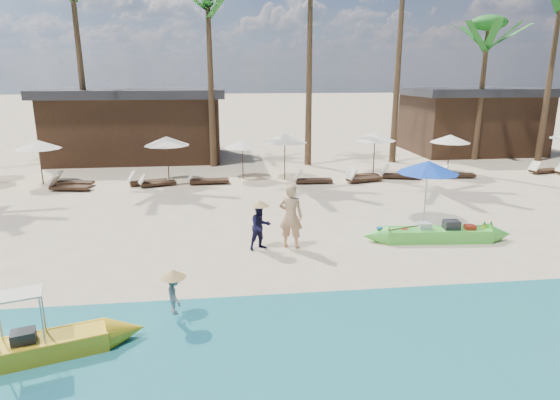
{
  "coord_description": "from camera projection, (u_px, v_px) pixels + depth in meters",
  "views": [
    {
      "loc": [
        -2.77,
        -12.78,
        5.17
      ],
      "look_at": [
        -0.97,
        2.0,
        1.16
      ],
      "focal_mm": 30.0,
      "sensor_mm": 36.0,
      "label": 1
    }
  ],
  "objects": [
    {
      "name": "palm_6",
      "position": [
        487.0,
        41.0,
        27.5
      ],
      "size": [
        2.08,
        2.08,
        8.51
      ],
      "color": "brown",
      "rests_on": "ground"
    },
    {
      "name": "resort_parasol_3",
      "position": [
        38.0,
        144.0,
        22.18
      ],
      "size": [
        2.09,
        2.09,
        2.16
      ],
      "color": "#372016",
      "rests_on": "ground"
    },
    {
      "name": "resort_parasol_8",
      "position": [
        450.0,
        139.0,
        24.36
      ],
      "size": [
        2.07,
        2.07,
        2.13
      ],
      "color": "#372016",
      "rests_on": "ground"
    },
    {
      "name": "resort_parasol_5",
      "position": [
        242.0,
        144.0,
        23.55
      ],
      "size": [
        1.91,
        1.91,
        1.96
      ],
      "color": "#372016",
      "rests_on": "ground"
    },
    {
      "name": "lounger_4_left",
      "position": [
        156.0,
        183.0,
        22.2
      ],
      "size": [
        1.79,
        1.04,
        0.58
      ],
      "rotation": [
        0.0,
        0.0,
        0.32
      ],
      "color": "#372016",
      "rests_on": "ground"
    },
    {
      "name": "lounger_5_left",
      "position": [
        206.0,
        180.0,
        22.68
      ],
      "size": [
        2.0,
        0.67,
        0.67
      ],
      "rotation": [
        0.0,
        0.0,
        0.03
      ],
      "color": "#372016",
      "rests_on": "ground"
    },
    {
      "name": "tourist",
      "position": [
        291.0,
        216.0,
        14.2
      ],
      "size": [
        0.85,
        0.7,
        2.0
      ],
      "primitive_type": "imported",
      "rotation": [
        0.0,
        0.0,
        2.79
      ],
      "color": "tan",
      "rests_on": "ground"
    },
    {
      "name": "lounger_3_right",
      "position": [
        68.0,
        186.0,
        21.41
      ],
      "size": [
        1.95,
        0.87,
        0.64
      ],
      "rotation": [
        0.0,
        0.0,
        -0.16
      ],
      "color": "#372016",
      "rests_on": "ground"
    },
    {
      "name": "blue_umbrella",
      "position": [
        428.0,
        167.0,
        16.18
      ],
      "size": [
        2.12,
        2.12,
        2.29
      ],
      "color": "#99999E",
      "rests_on": "ground"
    },
    {
      "name": "lounger_8_left",
      "position": [
        455.0,
        174.0,
        24.07
      ],
      "size": [
        1.86,
        0.77,
        0.61
      ],
      "rotation": [
        0.0,
        0.0,
        -0.12
      ],
      "color": "#372016",
      "rests_on": "ground"
    },
    {
      "name": "lounger_6_right",
      "position": [
        362.0,
        178.0,
        23.08
      ],
      "size": [
        2.0,
        1.1,
        0.65
      ],
      "rotation": [
        0.0,
        0.0,
        0.28
      ],
      "color": "#372016",
      "rests_on": "ground"
    },
    {
      "name": "lounger_3_left",
      "position": [
        71.0,
        182.0,
        22.27
      ],
      "size": [
        1.93,
        0.83,
        0.63
      ],
      "rotation": [
        0.0,
        0.0,
        -0.14
      ],
      "color": "#372016",
      "rests_on": "ground"
    },
    {
      "name": "lounger_6_left",
      "position": [
        311.0,
        179.0,
        22.82
      ],
      "size": [
        1.89,
        0.65,
        0.63
      ],
      "rotation": [
        0.0,
        0.0,
        -0.04
      ],
      "color": "#372016",
      "rests_on": "ground"
    },
    {
      "name": "lounger_7_left",
      "position": [
        361.0,
        174.0,
        24.04
      ],
      "size": [
        1.66,
        0.57,
        0.56
      ],
      "rotation": [
        0.0,
        0.0,
        0.04
      ],
      "color": "#372016",
      "rests_on": "ground"
    },
    {
      "name": "palm_3",
      "position": [
        208.0,
        8.0,
        24.97
      ],
      "size": [
        2.08,
        2.08,
        10.52
      ],
      "color": "brown",
      "rests_on": "ground"
    },
    {
      "name": "lounger_4_right",
      "position": [
        146.0,
        181.0,
        22.48
      ],
      "size": [
        1.93,
        1.01,
        0.63
      ],
      "rotation": [
        0.0,
        0.0,
        0.25
      ],
      "color": "#372016",
      "rests_on": "ground"
    },
    {
      "name": "lounger_7_right",
      "position": [
        398.0,
        174.0,
        23.87
      ],
      "size": [
        2.07,
        1.08,
        0.67
      ],
      "rotation": [
        0.0,
        0.0,
        -0.25
      ],
      "color": "#372016",
      "rests_on": "ground"
    },
    {
      "name": "wet_sand_strip",
      "position": [
        373.0,
        348.0,
        9.12
      ],
      "size": [
        240.0,
        4.5,
        0.01
      ],
      "primitive_type": "cube",
      "color": "tan",
      "rests_on": "ground"
    },
    {
      "name": "pavilion_west",
      "position": [
        138.0,
        124.0,
        29.18
      ],
      "size": [
        10.8,
        6.6,
        4.3
      ],
      "color": "#372016",
      "rests_on": "ground"
    },
    {
      "name": "pavilion_east",
      "position": [
        471.0,
        119.0,
        31.75
      ],
      "size": [
        8.8,
        6.6,
        4.3
      ],
      "color": "#372016",
      "rests_on": "ground"
    },
    {
      "name": "vendor_yellow",
      "position": [
        174.0,
        294.0,
        9.97
      ],
      "size": [
        0.52,
        0.66,
        0.9
      ],
      "primitive_type": "imported",
      "rotation": [
        0.0,
        0.0,
        1.93
      ],
      "color": "gray",
      "rests_on": "ground"
    },
    {
      "name": "palm_7",
      "position": [
        560.0,
        5.0,
        26.62
      ],
      "size": [
        2.08,
        2.08,
        11.08
      ],
      "color": "brown",
      "rests_on": "ground"
    },
    {
      "name": "yellow_canoe",
      "position": [
        13.0,
        353.0,
        8.59
      ],
      "size": [
        5.13,
        1.87,
        1.37
      ],
      "rotation": [
        0.0,
        0.0,
        0.3
      ],
      "color": "yellow",
      "rests_on": "ground"
    },
    {
      "name": "lounger_9_left",
      "position": [
        543.0,
        170.0,
        25.16
      ],
      "size": [
        1.84,
        0.9,
        0.6
      ],
      "rotation": [
        0.0,
        0.0,
        0.21
      ],
      "color": "#372016",
      "rests_on": "ground"
    },
    {
      "name": "resort_parasol_4",
      "position": [
        167.0,
        141.0,
        22.65
      ],
      "size": [
        2.2,
        2.2,
        2.26
      ],
      "color": "#372016",
      "rests_on": "ground"
    },
    {
      "name": "resort_parasol_6",
      "position": [
        285.0,
        138.0,
        23.34
      ],
      "size": [
        2.25,
        2.25,
        2.32
      ],
      "color": "#372016",
      "rests_on": "ground"
    },
    {
      "name": "green_canoe",
      "position": [
        437.0,
        234.0,
        14.93
      ],
      "size": [
        5.37,
        0.97,
        0.68
      ],
      "rotation": [
        0.0,
        0.0,
        -0.08
      ],
      "color": "#53DA42",
      "rests_on": "ground"
    },
    {
      "name": "resort_parasol_7",
      "position": [
        375.0,
        136.0,
        24.4
      ],
      "size": [
        2.19,
        2.19,
        2.25
      ],
      "color": "#372016",
      "rests_on": "ground"
    },
    {
      "name": "ground",
      "position": [
        320.0,
        254.0,
        13.92
      ],
      "size": [
        240.0,
        240.0,
        0.0
      ],
      "primitive_type": "plane",
      "color": "beige",
      "rests_on": "ground"
    },
    {
      "name": "vendor_green",
      "position": [
        260.0,
        227.0,
        14.13
      ],
      "size": [
        0.85,
        0.77,
        1.43
      ],
      "primitive_type": "imported",
      "rotation": [
        0.0,
        0.0,
        0.41
      ],
      "color": "#131233",
      "rests_on": "ground"
    }
  ]
}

